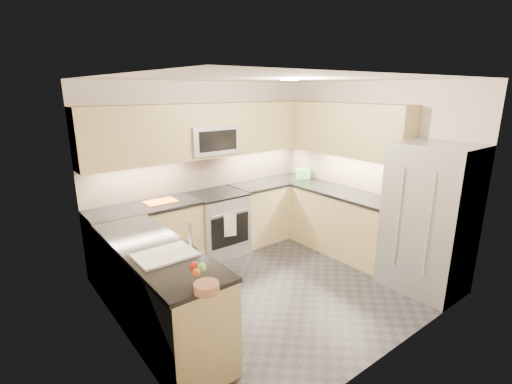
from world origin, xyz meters
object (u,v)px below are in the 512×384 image
Objects in this scene: microwave at (211,139)px; refrigerator at (429,219)px; cutting_board at (161,202)px; gas_range at (218,224)px; utensil_bowl at (303,173)px; fruit_basket at (206,288)px.

microwave is 0.42× the size of refrigerator.
microwave reaches higher than cutting_board.
cutting_board reaches higher than gas_range.
utensil_bowl is at bearing -3.57° from gas_range.
gas_range is 2.26× the size of cutting_board.
microwave is at bearing 57.75° from fruit_basket.
cutting_board is at bearing 176.34° from utensil_bowl.
refrigerator is 7.12× the size of utensil_bowl.
refrigerator is at bearing -2.74° from fruit_basket.
cutting_board is (-0.85, -0.07, -0.75)m from microwave.
utensil_bowl is 0.63× the size of cutting_board.
gas_range is 2.86m from refrigerator.
refrigerator is 9.39× the size of fruit_basket.
gas_range is at bearing -90.00° from microwave.
gas_range is 3.60× the size of utensil_bowl.
utensil_bowl is (1.65, -0.23, -0.69)m from microwave.
gas_range is at bearing -3.83° from cutting_board.
refrigerator is 2.33m from utensil_bowl.
refrigerator is at bearing -95.00° from utensil_bowl.
refrigerator is (1.45, -2.55, -0.80)m from microwave.
microwave is at bearing 4.63° from cutting_board.
cutting_board is (-2.50, 0.16, -0.07)m from utensil_bowl.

